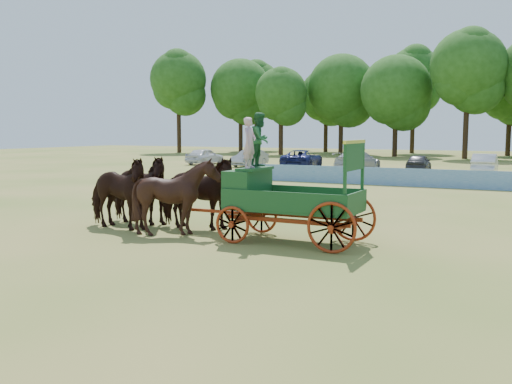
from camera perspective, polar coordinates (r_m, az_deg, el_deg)
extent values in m
plane|color=#A38749|center=(16.02, 15.50, -5.78)|extent=(160.00, 160.00, 0.00)
imported|color=black|center=(19.31, -13.80, -0.08)|extent=(2.95, 1.53, 2.41)
imported|color=black|center=(20.15, -11.76, 0.22)|extent=(2.96, 1.54, 2.41)
imported|color=black|center=(17.85, -7.93, -0.46)|extent=(2.59, 2.41, 2.42)
imported|color=black|center=(18.76, -6.02, -0.12)|extent=(2.98, 1.60, 2.41)
cube|color=#9B2D0F|center=(17.27, -0.84, -2.67)|extent=(0.12, 2.00, 0.12)
cube|color=#9B2D0F|center=(16.11, 8.67, -3.38)|extent=(0.12, 2.00, 0.12)
cube|color=#9B2D0F|center=(16.11, 2.98, -2.89)|extent=(3.80, 0.10, 0.12)
cube|color=#9B2D0F|center=(17.11, 4.48, -2.36)|extent=(3.80, 0.10, 0.12)
cube|color=#9B2D0F|center=(17.67, -3.43, -1.98)|extent=(2.80, 0.09, 0.09)
cube|color=#1C5529|center=(16.57, 3.76, -1.66)|extent=(3.80, 1.80, 0.10)
cube|color=#1C5529|center=(15.73, 2.51, -0.97)|extent=(3.80, 0.06, 0.55)
cube|color=#1C5529|center=(17.34, 4.91, -0.32)|extent=(3.80, 0.06, 0.55)
cube|color=#1C5529|center=(15.90, 10.01, -0.99)|extent=(0.06, 1.80, 0.55)
cube|color=#1C5529|center=(17.14, -0.84, 0.47)|extent=(0.85, 1.70, 1.05)
cube|color=#1C5529|center=(16.98, -0.10, 2.35)|extent=(0.55, 1.50, 0.08)
cube|color=#1C5529|center=(17.34, -1.95, -0.13)|extent=(0.10, 1.60, 0.65)
cube|color=#1C5529|center=(17.29, -1.43, -1.15)|extent=(0.55, 1.60, 0.06)
cube|color=#1C5529|center=(15.09, 8.89, 1.14)|extent=(0.08, 0.08, 1.80)
cube|color=#1C5529|center=(16.62, 10.59, 1.57)|extent=(0.08, 0.08, 1.80)
cube|color=#1C5529|center=(15.81, 9.82, 3.53)|extent=(0.07, 1.75, 0.75)
cube|color=yellow|center=(15.80, 9.85, 4.98)|extent=(0.08, 1.80, 0.09)
cube|color=yellow|center=(15.83, 9.68, 3.53)|extent=(0.02, 1.30, 0.12)
torus|color=#9B2D0F|center=(16.45, -2.38, -3.30)|extent=(1.09, 0.09, 1.09)
torus|color=#9B2D0F|center=(18.11, 0.56, -2.41)|extent=(1.09, 0.09, 1.09)
torus|color=#9B2D0F|center=(15.21, 7.55, -3.56)|extent=(1.39, 0.09, 1.39)
torus|color=#9B2D0F|center=(16.99, 9.68, -2.56)|extent=(1.39, 0.09, 1.39)
imported|color=#D5A3B2|center=(16.64, -0.65, 4.95)|extent=(0.35, 0.54, 1.48)
imported|color=#225B2D|center=(17.26, 0.43, 5.27)|extent=(0.62, 0.80, 1.64)
cube|color=#1E60A3|center=(33.74, 19.92, 1.19)|extent=(26.00, 0.08, 1.05)
imported|color=silver|center=(54.84, -5.14, 3.60)|extent=(2.07, 4.62, 1.54)
imported|color=gray|center=(51.26, -0.66, 3.40)|extent=(1.75, 4.54, 1.47)
imported|color=navy|center=(49.26, 4.63, 3.32)|extent=(3.24, 5.89, 1.56)
imported|color=silver|center=(46.61, 10.12, 3.08)|extent=(2.86, 5.66, 1.58)
imported|color=#333338|center=(46.42, 15.95, 2.82)|extent=(1.92, 4.20, 1.40)
imported|color=silver|center=(45.55, 21.92, 2.62)|extent=(1.69, 4.64, 1.52)
cylinder|color=#382314|center=(82.99, -7.71, 5.88)|extent=(0.60, 0.60, 5.68)
sphere|color=#1E4813|center=(83.30, -7.79, 11.14)|extent=(7.97, 7.97, 7.97)
cylinder|color=#382314|center=(82.71, -1.54, 5.67)|extent=(0.60, 0.60, 4.92)
sphere|color=#1E4813|center=(82.91, -1.56, 10.24)|extent=(8.65, 8.65, 8.65)
cylinder|color=#382314|center=(75.35, 2.50, 5.39)|extent=(0.60, 0.60, 4.35)
sphere|color=#1E4813|center=(75.49, 2.52, 9.83)|extent=(6.82, 6.82, 6.82)
cylinder|color=#382314|center=(77.54, 8.48, 5.51)|extent=(0.60, 0.60, 4.78)
sphere|color=#1E4813|center=(77.73, 8.55, 10.25)|extent=(9.01, 9.01, 9.01)
cylinder|color=#382314|center=(72.52, 13.72, 5.20)|extent=(0.60, 0.60, 4.38)
sphere|color=#1E4813|center=(72.67, 13.84, 9.84)|extent=(8.64, 8.64, 8.64)
cylinder|color=#382314|center=(69.02, 20.22, 5.47)|extent=(0.60, 0.60, 5.61)
sphere|color=#1E4813|center=(69.38, 20.46, 11.70)|extent=(8.39, 8.39, 8.39)
cylinder|color=#382314|center=(90.94, 0.03, 5.91)|extent=(0.60, 0.60, 5.51)
sphere|color=#1E4813|center=(91.19, 0.03, 10.56)|extent=(7.76, 7.76, 7.76)
cylinder|color=#382314|center=(85.83, 6.98, 5.54)|extent=(0.60, 0.60, 4.60)
sphere|color=#1E4813|center=(85.99, 7.04, 9.65)|extent=(7.63, 7.63, 7.63)
cylinder|color=#382314|center=(83.00, 15.37, 5.78)|extent=(0.60, 0.60, 5.87)
sphere|color=#1E4813|center=(83.35, 15.53, 11.21)|extent=(7.67, 7.67, 7.67)
cylinder|color=#382314|center=(78.72, 23.92, 4.98)|extent=(0.60, 0.60, 4.57)
sphere|color=#1E4813|center=(78.88, 24.11, 9.44)|extent=(7.84, 7.84, 7.84)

